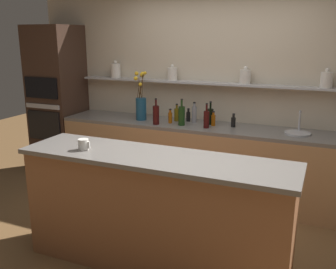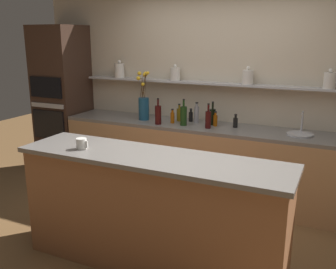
# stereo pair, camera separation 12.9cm
# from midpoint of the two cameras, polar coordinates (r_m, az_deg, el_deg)

# --- Properties ---
(ground_plane) EXTENTS (12.00, 12.00, 0.00)m
(ground_plane) POSITION_cam_midpoint_polar(r_m,az_deg,el_deg) (3.82, -0.54, -16.36)
(ground_plane) COLOR brown
(back_wall_unit) EXTENTS (5.20, 0.28, 2.60)m
(back_wall_unit) POSITION_cam_midpoint_polar(r_m,az_deg,el_deg) (4.82, 7.10, 6.66)
(back_wall_unit) COLOR beige
(back_wall_unit) RESTS_ON ground_plane
(back_counter_unit) EXTENTS (3.68, 0.62, 0.92)m
(back_counter_unit) POSITION_cam_midpoint_polar(r_m,az_deg,el_deg) (4.71, 4.32, -4.01)
(back_counter_unit) COLOR tan
(back_counter_unit) RESTS_ON ground_plane
(island_counter) EXTENTS (2.34, 0.61, 1.02)m
(island_counter) POSITION_cam_midpoint_polar(r_m,az_deg,el_deg) (3.28, -3.18, -11.68)
(island_counter) COLOR #99603D
(island_counter) RESTS_ON ground_plane
(oven_tower) EXTENTS (0.63, 0.64, 2.12)m
(oven_tower) POSITION_cam_midpoint_polar(r_m,az_deg,el_deg) (5.63, -17.07, 4.77)
(oven_tower) COLOR #3D281E
(oven_tower) RESTS_ON ground_plane
(flower_vase) EXTENTS (0.16, 0.17, 0.62)m
(flower_vase) POSITION_cam_midpoint_polar(r_m,az_deg,el_deg) (4.84, -4.90, 4.55)
(flower_vase) COLOR navy
(flower_vase) RESTS_ON back_counter_unit
(sink_fixture) EXTENTS (0.29, 0.29, 0.25)m
(sink_fixture) POSITION_cam_midpoint_polar(r_m,az_deg,el_deg) (4.37, 18.40, 0.39)
(sink_fixture) COLOR #B7B7BC
(sink_fixture) RESTS_ON back_counter_unit
(bottle_wine_0) EXTENTS (0.08, 0.08, 0.32)m
(bottle_wine_0) POSITION_cam_midpoint_polar(r_m,az_deg,el_deg) (4.54, 1.27, 2.91)
(bottle_wine_0) COLOR #193814
(bottle_wine_0) RESTS_ON back_counter_unit
(bottle_sauce_1) EXTENTS (0.05, 0.05, 0.17)m
(bottle_sauce_1) POSITION_cam_midpoint_polar(r_m,az_deg,el_deg) (4.77, 2.34, 2.84)
(bottle_sauce_1) COLOR black
(bottle_sauce_1) RESTS_ON back_counter_unit
(bottle_sauce_2) EXTENTS (0.05, 0.05, 0.18)m
(bottle_sauce_2) POSITION_cam_midpoint_polar(r_m,az_deg,el_deg) (4.55, 6.11, 2.27)
(bottle_sauce_2) COLOR #9E4C0A
(bottle_sauce_2) RESTS_ON back_counter_unit
(bottle_sauce_3) EXTENTS (0.05, 0.05, 0.18)m
(bottle_sauce_3) POSITION_cam_midpoint_polar(r_m,az_deg,el_deg) (4.66, -0.45, 2.67)
(bottle_sauce_3) COLOR #9E4C0A
(bottle_sauce_3) RESTS_ON back_counter_unit
(bottle_wine_4) EXTENTS (0.07, 0.07, 0.30)m
(bottle_wine_4) POSITION_cam_midpoint_polar(r_m,az_deg,el_deg) (4.42, 5.04, 2.39)
(bottle_wine_4) COLOR #380C0C
(bottle_wine_4) RESTS_ON back_counter_unit
(bottle_spirit_5) EXTENTS (0.06, 0.06, 0.26)m
(bottle_spirit_5) POSITION_cam_midpoint_polar(r_m,az_deg,el_deg) (4.69, 3.23, 3.14)
(bottle_spirit_5) COLOR gray
(bottle_spirit_5) RESTS_ON back_counter_unit
(bottle_wine_6) EXTENTS (0.08, 0.08, 0.29)m
(bottle_wine_6) POSITION_cam_midpoint_polar(r_m,az_deg,el_deg) (4.61, 5.66, 2.80)
(bottle_wine_6) COLOR black
(bottle_wine_6) RESTS_ON back_counter_unit
(bottle_oil_7) EXTENTS (0.07, 0.07, 0.22)m
(bottle_oil_7) POSITION_cam_midpoint_polar(r_m,az_deg,el_deg) (4.78, 0.57, 3.09)
(bottle_oil_7) COLOR brown
(bottle_oil_7) RESTS_ON back_counter_unit
(bottle_sauce_8) EXTENTS (0.05, 0.05, 0.16)m
(bottle_sauce_8) POSITION_cam_midpoint_polar(r_m,az_deg,el_deg) (4.53, 9.12, 1.97)
(bottle_sauce_8) COLOR black
(bottle_sauce_8) RESTS_ON back_counter_unit
(bottle_wine_9) EXTENTS (0.08, 0.08, 0.32)m
(bottle_wine_9) POSITION_cam_midpoint_polar(r_m,az_deg,el_deg) (4.59, -2.65, 3.04)
(bottle_wine_9) COLOR #380C0C
(bottle_wine_9) RESTS_ON back_counter_unit
(coffee_mug) EXTENTS (0.11, 0.09, 0.10)m
(coffee_mug) POSITION_cam_midpoint_polar(r_m,az_deg,el_deg) (3.32, -13.85, -1.49)
(coffee_mug) COLOR silver
(coffee_mug) RESTS_ON island_counter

